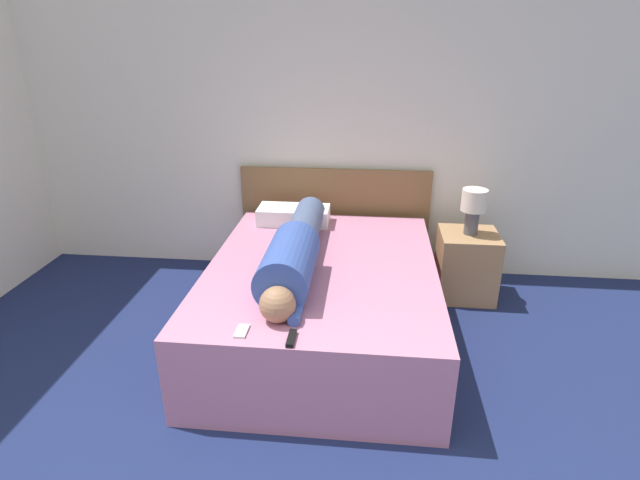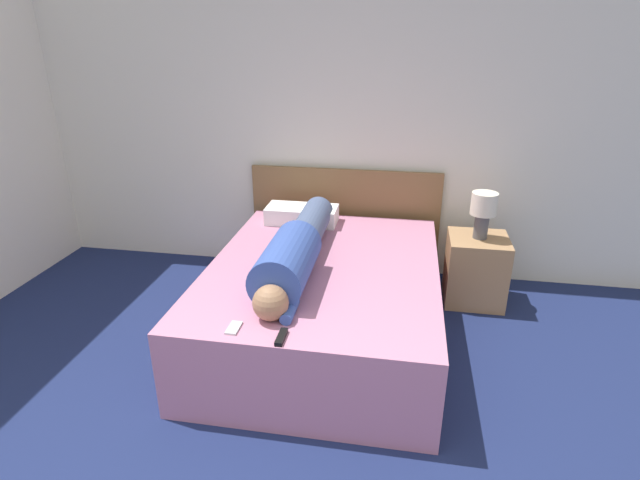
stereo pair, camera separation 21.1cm
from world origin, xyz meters
name	(u,v)px [view 1 (the left image)]	position (x,y,z in m)	size (l,w,h in m)	color
wall_back	(308,129)	(0.00, 3.49, 1.30)	(6.28, 0.06, 2.60)	silver
bed	(322,300)	(0.25, 2.27, 0.29)	(1.59, 2.06, 0.58)	#B2708E
headboard	(335,220)	(0.25, 3.42, 0.48)	(1.71, 0.04, 0.97)	brown
nightstand	(466,265)	(1.39, 3.01, 0.28)	(0.47, 0.45, 0.56)	#A37A51
table_lamp	(474,206)	(1.39, 3.01, 0.80)	(0.20, 0.20, 0.38)	#4C4C51
person_lying	(295,252)	(0.07, 2.15, 0.72)	(0.33, 1.66, 0.33)	#936B4C
pillow_near_headboard	(294,215)	(-0.08, 3.07, 0.65)	(0.60, 0.29, 0.14)	white
tv_remote	(291,338)	(0.18, 1.33, 0.59)	(0.04, 0.15, 0.02)	black
cell_phone	(242,331)	(-0.11, 1.38, 0.59)	(0.06, 0.13, 0.01)	#B2B7BC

